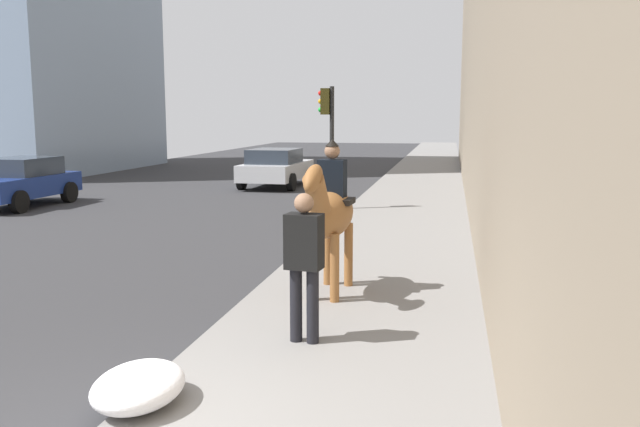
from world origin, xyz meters
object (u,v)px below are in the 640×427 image
object	(u,v)px
car_near_lane	(276,167)
car_mid_lane	(20,181)
pedestrian_greeting	(304,258)
traffic_light_near_curb	(328,128)
mounted_horse_near	(330,211)

from	to	relation	value
car_near_lane	car_mid_lane	bearing A→B (deg)	139.96
pedestrian_greeting	traffic_light_near_curb	distance (m)	10.83
mounted_horse_near	pedestrian_greeting	world-z (taller)	mounted_horse_near
pedestrian_greeting	car_mid_lane	world-z (taller)	pedestrian_greeting
mounted_horse_near	pedestrian_greeting	bearing A→B (deg)	5.80
car_near_lane	mounted_horse_near	bearing A→B (deg)	-160.30
car_near_lane	traffic_light_near_curb	bearing A→B (deg)	-151.28
mounted_horse_near	pedestrian_greeting	xyz separation A→B (m)	(-2.05, -0.09, -0.23)
mounted_horse_near	traffic_light_near_curb	xyz separation A→B (m)	(8.58, 1.62, 1.00)
mounted_horse_near	car_near_lane	bearing A→B (deg)	-158.70
pedestrian_greeting	car_near_lane	world-z (taller)	pedestrian_greeting
mounted_horse_near	traffic_light_near_curb	world-z (taller)	traffic_light_near_curb
pedestrian_greeting	car_mid_lane	distance (m)	14.88
pedestrian_greeting	car_mid_lane	size ratio (longest dim) A/B	0.44
mounted_horse_near	car_near_lane	world-z (taller)	mounted_horse_near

